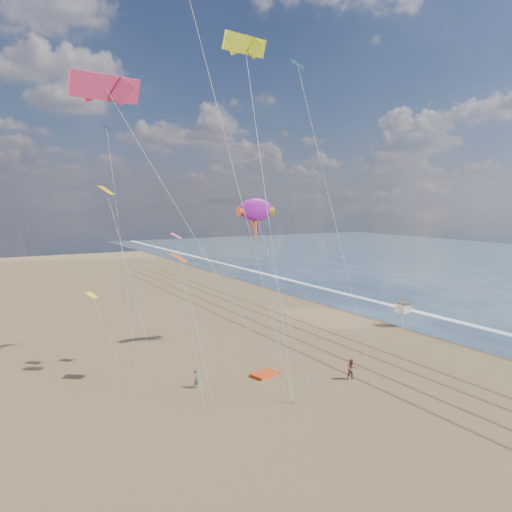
{
  "coord_description": "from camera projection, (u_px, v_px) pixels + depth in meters",
  "views": [
    {
      "loc": [
        -28.86,
        -17.1,
        14.99
      ],
      "look_at": [
        -4.28,
        26.0,
        9.5
      ],
      "focal_mm": 35.0,
      "sensor_mm": 36.0,
      "label": 1
    }
  ],
  "objects": [
    {
      "name": "foam",
      "position": [
        366.0,
        299.0,
        76.59
      ],
      "size": [
        260.0,
        260.0,
        0.0
      ],
      "primitive_type": "plane",
      "color": "white",
      "rests_on": "ground"
    },
    {
      "name": "grounded_kite",
      "position": [
        265.0,
        374.0,
        42.96
      ],
      "size": [
        2.64,
        2.04,
        0.27
      ],
      "primitive_type": "cube",
      "rotation": [
        0.0,
        0.0,
        0.26
      ],
      "color": "#F14914",
      "rests_on": "ground"
    },
    {
      "name": "lifeguard_stand",
      "position": [
        403.0,
        308.0,
        59.86
      ],
      "size": [
        1.6,
        1.6,
        2.89
      ],
      "color": "silver",
      "rests_on": "ground"
    },
    {
      "name": "tracks",
      "position": [
        290.0,
        331.0,
        57.78
      ],
      "size": [
        7.68,
        120.0,
        0.01
      ],
      "color": "brown",
      "rests_on": "ground"
    },
    {
      "name": "show_kite",
      "position": [
        256.0,
        210.0,
        51.72
      ],
      "size": [
        4.23,
        6.89,
        18.51
      ],
      "color": "#9C189D",
      "rests_on": "ground"
    },
    {
      "name": "small_kites",
      "position": [
        163.0,
        192.0,
        43.01
      ],
      "size": [
        15.85,
        18.18,
        20.04
      ],
      "color": "yellow",
      "rests_on": "ground"
    },
    {
      "name": "kite_flyer_b",
      "position": [
        352.0,
        369.0,
        41.95
      ],
      "size": [
        1.05,
        0.92,
        1.81
      ],
      "primitive_type": "imported",
      "rotation": [
        0.0,
        0.0,
        -0.31
      ],
      "color": "#9C614F",
      "rests_on": "ground"
    },
    {
      "name": "kite_flyer_a",
      "position": [
        196.0,
        379.0,
        40.16
      ],
      "size": [
        0.63,
        0.63,
        1.48
      ],
      "primitive_type": "imported",
      "rotation": [
        0.0,
        0.0,
        0.78
      ],
      "color": "slate",
      "rests_on": "ground"
    },
    {
      "name": "wet_sand",
      "position": [
        345.0,
        302.0,
        74.52
      ],
      "size": [
        260.0,
        260.0,
        0.0
      ],
      "primitive_type": "plane",
      "color": "#42301E",
      "rests_on": "ground"
    }
  ]
}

